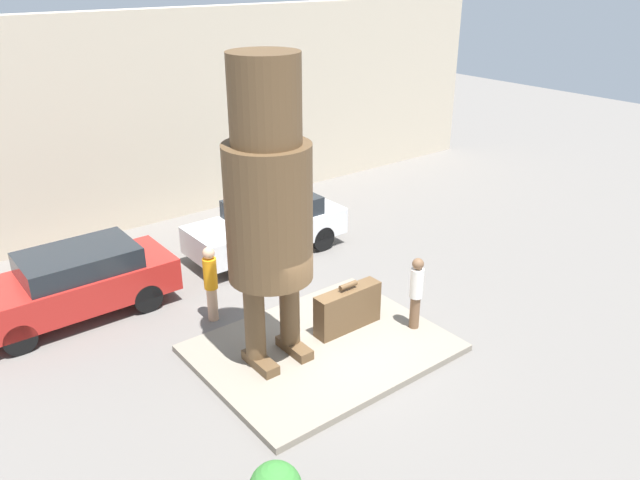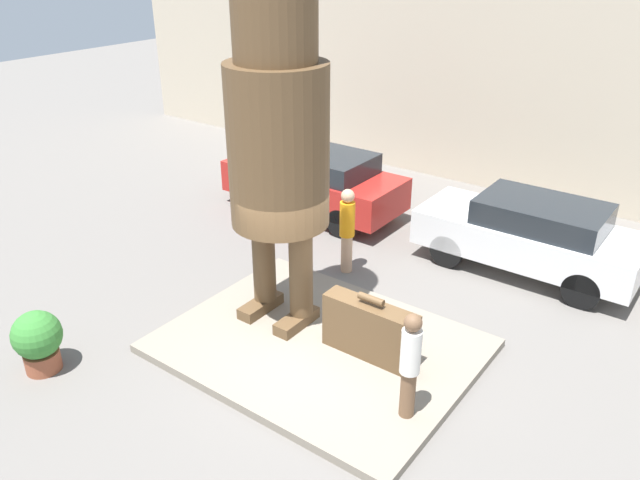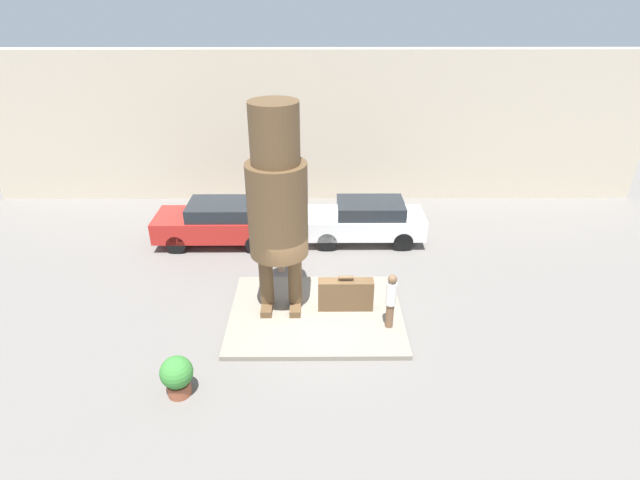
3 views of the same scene
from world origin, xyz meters
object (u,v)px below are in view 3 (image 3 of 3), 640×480
parked_car_white (365,220)px  planter_pot (177,375)px  tourist (391,299)px  worker_hivis (280,245)px  parked_car_red (220,222)px  giant_suitcase (346,294)px  statue_figure (277,197)px

parked_car_white → planter_pot: bearing=57.0°
tourist → worker_hivis: (-3.21, 3.21, -0.07)m
tourist → parked_car_red: (-5.58, 5.28, -0.20)m
giant_suitcase → parked_car_red: (-4.40, 4.41, 0.24)m
planter_pot → parked_car_red: bearing=92.3°
parked_car_red → planter_pot: 7.67m
giant_suitcase → worker_hivis: size_ratio=0.88×
tourist → worker_hivis: size_ratio=0.92×
parked_car_white → planter_pot: (-5.05, -7.78, -0.28)m
tourist → parked_car_white: size_ratio=0.38×
statue_figure → parked_car_white: statue_figure is taller
giant_suitcase → parked_car_white: 4.64m
statue_figure → giant_suitcase: size_ratio=3.76×
parked_car_red → worker_hivis: 3.15m
planter_pot → parked_car_white: bearing=57.0°
parked_car_red → parked_car_white: bearing=-178.7°
statue_figure → worker_hivis: (-0.16, 2.24, -2.66)m
tourist → parked_car_white: 5.41m
giant_suitcase → planter_pot: 5.23m
parked_car_red → planter_pot: parked_car_red is taller
giant_suitcase → planter_pot: (-4.10, -3.25, -0.05)m
parked_car_red → planter_pot: bearing=92.3°
giant_suitcase → parked_car_red: size_ratio=0.35×
parked_car_white → planter_pot: 9.28m
statue_figure → parked_car_white: (2.83, 4.44, -2.80)m
giant_suitcase → planter_pot: size_ratio=1.53×
parked_car_red → parked_car_white: size_ratio=1.03×
planter_pot → tourist: bearing=24.3°
statue_figure → planter_pot: (-2.22, -3.35, -3.08)m
statue_figure → parked_car_red: statue_figure is taller
statue_figure → tourist: size_ratio=3.59×
statue_figure → planter_pot: bearing=-123.6°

